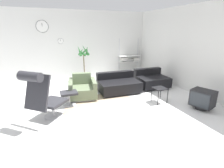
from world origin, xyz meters
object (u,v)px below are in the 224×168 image
couch_low (118,85)px  crt_television (203,99)px  couch_second (151,80)px  shelf_unit (129,59)px  armchair_red (83,89)px  potted_plant (84,61)px  side_table (160,90)px  lounge_chair (42,93)px  ottoman (69,95)px

couch_low → crt_television: bearing=129.0°
couch_second → shelf_unit: size_ratio=0.67×
armchair_red → potted_plant: size_ratio=0.66×
couch_low → shelf_unit: (1.49, 2.13, 0.48)m
side_table → potted_plant: 3.47m
armchair_red → couch_low: armchair_red is taller
couch_low → shelf_unit: 2.65m
lounge_chair → ottoman: 1.08m
ottoman → couch_low: size_ratio=0.33×
crt_television → couch_second: bearing=-14.9°
lounge_chair → crt_television: bearing=30.4°
ottoman → armchair_red: size_ratio=0.47×
potted_plant → lounge_chair: bearing=-118.0°
armchair_red → lounge_chair: bearing=56.1°
lounge_chair → side_table: 3.14m
armchair_red → shelf_unit: bearing=-131.6°
couch_low → crt_television: 2.56m
crt_television → couch_low: bearing=17.1°
lounge_chair → crt_television: size_ratio=1.89×
armchair_red → shelf_unit: shelf_unit is taller
lounge_chair → shelf_unit: 5.15m
lounge_chair → shelf_unit: (3.88, 3.39, 0.01)m
ottoman → shelf_unit: size_ratio=0.28×
couch_low → couch_second: 1.36m
ottoman → couch_low: (1.72, 0.52, -0.05)m
crt_television → potted_plant: size_ratio=0.45×
couch_low → couch_second: (1.36, 0.06, 0.00)m
couch_second → shelf_unit: bearing=-91.0°
ottoman → shelf_unit: bearing=39.6°
crt_television → armchair_red: bearing=34.7°
lounge_chair → couch_low: (2.38, 1.26, -0.47)m
couch_low → crt_television: couch_low is taller
lounge_chair → crt_television: lounge_chair is taller
couch_low → potted_plant: (-0.73, 1.85, 0.55)m
armchair_red → couch_low: (1.24, 0.06, -0.03)m
couch_low → couch_second: bearing=-174.9°
ottoman → armchair_red: 0.67m
side_table → potted_plant: potted_plant is taller
shelf_unit → ottoman: bearing=-140.4°
armchair_red → shelf_unit: 3.53m
lounge_chair → armchair_red: lounge_chair is taller
shelf_unit → crt_television: bearing=-89.7°
ottoman → crt_television: crt_television is taller
ottoman → crt_television: bearing=-25.5°
side_table → ottoman: bearing=163.2°
armchair_red → crt_television: (2.75, -2.01, 0.02)m
couch_second → ottoman: bearing=13.3°
couch_second → side_table: (-0.62, -1.32, 0.14)m
armchair_red → couch_low: 1.24m
potted_plant → ottoman: bearing=-112.6°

